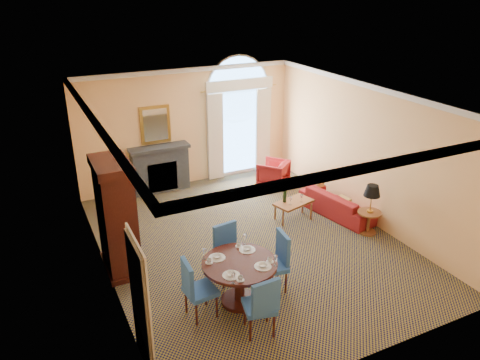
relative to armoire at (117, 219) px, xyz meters
name	(u,v)px	position (x,y,z in m)	size (l,w,h in m)	color
ground	(250,243)	(2.72, -0.27, -1.09)	(7.50, 7.50, 0.00)	#111136
room_envelope	(235,124)	(2.69, 0.40, 1.41)	(6.04, 7.52, 3.45)	#FFC279
armoire	(117,219)	(0.00, 0.00, 0.00)	(0.65, 1.16, 2.27)	black
dining_table	(240,273)	(1.64, -1.99, -0.49)	(1.31, 1.31, 1.03)	black
dining_chair_north	(227,249)	(1.75, -1.20, -0.47)	(0.53, 0.54, 1.10)	#27559A
dining_chair_south	(262,303)	(1.59, -2.91, -0.47)	(0.59, 0.59, 1.10)	#27559A
dining_chair_east	(278,258)	(2.45, -1.89, -0.47)	(0.56, 0.55, 1.10)	#27559A
dining_chair_west	(195,286)	(0.79, -2.03, -0.47)	(0.54, 0.54, 1.10)	#27559A
sofa	(338,203)	(5.27, 0.03, -0.81)	(1.98, 0.77, 0.58)	maroon
armchair	(273,173)	(4.73, 2.28, -0.75)	(0.74, 0.77, 0.70)	maroon
coffee_table	(293,203)	(4.13, 0.27, -0.66)	(1.02, 0.73, 0.85)	brown
side_table	(371,203)	(5.32, -1.02, -0.35)	(0.53, 0.53, 1.15)	brown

